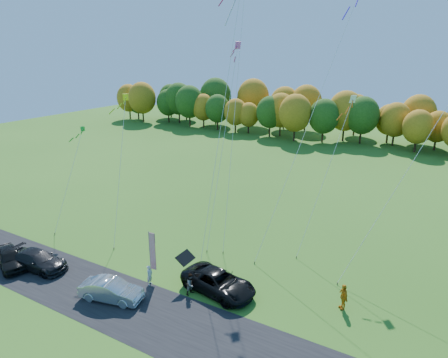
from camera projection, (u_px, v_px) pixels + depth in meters
The scene contains 19 objects.
ground at pixel (185, 286), 30.64m from camera, with size 160.00×160.00×0.00m, color #2E5E19.
asphalt_strip at pixel (151, 315), 27.35m from camera, with size 90.00×6.00×0.01m, color black.
tree_line at pixel (353, 145), 75.86m from camera, with size 116.00×12.00×10.00m, color #1E4711, non-canonical shape.
black_suv at pixel (218, 282), 29.74m from camera, with size 2.73×5.93×1.65m, color black.
silver_sedan at pixel (111, 290), 28.83m from camera, with size 1.62×4.66×1.53m, color #B7B7BC.
dark_truck_a at pixel (38, 260), 32.93m from camera, with size 2.15×5.29×1.54m, color black.
dark_truck_b at pixel (10, 258), 33.28m from camera, with size 1.87×4.65×1.59m, color black.
person_tailgate_a at pixel (150, 275), 30.68m from camera, with size 0.59×0.38×1.61m, color silver.
person_tailgate_b at pixel (191, 284), 29.47m from camera, with size 0.82×0.64×1.68m, color gray.
person_east at pixel (343, 297), 27.77m from camera, with size 1.12×0.47×1.91m, color orange.
feather_flag at pixel (152, 251), 30.77m from camera, with size 0.55×0.13×4.18m.
kite_delta_blue at pixel (236, 98), 37.02m from camera, with size 5.23×12.12×26.93m.
kite_parafoil_orange at pixel (310, 120), 34.00m from camera, with size 6.05×12.11×23.57m.
kite_delta_red at pixel (225, 92), 32.65m from camera, with size 2.91×8.83×24.36m.
kite_parafoil_rainbow at pixel (401, 181), 30.50m from camera, with size 7.49×8.90×15.74m.
kite_diamond_yellow at pixel (120, 170), 36.80m from camera, with size 2.60×5.65×13.72m.
kite_diamond_green at pixel (69, 179), 40.22m from camera, with size 1.47×6.12×10.04m.
kite_diamond_white at pixel (325, 177), 34.86m from camera, with size 2.69×7.06×13.87m.
kite_diamond_pink at pixel (223, 145), 36.28m from camera, with size 1.58×7.90×18.36m.
Camera 1 is at (15.91, -21.46, 17.39)m, focal length 32.00 mm.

